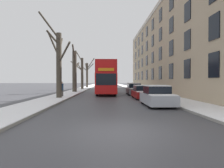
# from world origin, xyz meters

# --- Properties ---
(ground_plane) EXTENTS (320.00, 320.00, 0.00)m
(ground_plane) POSITION_xyz_m (0.00, 0.00, 0.00)
(ground_plane) COLOR #424247
(sidewalk_left) EXTENTS (2.86, 130.00, 0.16)m
(sidewalk_left) POSITION_xyz_m (-5.68, 53.00, 0.08)
(sidewalk_left) COLOR gray
(sidewalk_left) RESTS_ON ground
(sidewalk_right) EXTENTS (2.86, 130.00, 0.16)m
(sidewalk_right) POSITION_xyz_m (5.68, 53.00, 0.08)
(sidewalk_right) COLOR gray
(sidewalk_right) RESTS_ON ground
(terrace_facade_right) EXTENTS (9.10, 47.19, 13.44)m
(terrace_facade_right) POSITION_xyz_m (11.61, 25.17, 6.72)
(terrace_facade_right) COLOR tan
(terrace_facade_right) RESTS_ON ground
(bare_tree_left_0) EXTENTS (3.62, 3.91, 8.81)m
(bare_tree_left_0) POSITION_xyz_m (-5.33, 12.99, 3.83)
(bare_tree_left_0) COLOR #423A30
(bare_tree_left_0) RESTS_ON ground
(bare_tree_left_1) EXTENTS (1.16, 3.02, 7.32)m
(bare_tree_left_1) POSITION_xyz_m (-5.45, 24.13, 3.49)
(bare_tree_left_1) COLOR #423A30
(bare_tree_left_1) RESTS_ON ground
(bare_tree_left_2) EXTENTS (2.76, 1.45, 8.32)m
(bare_tree_left_2) POSITION_xyz_m (-5.59, 34.53, 3.61)
(bare_tree_left_2) COLOR #423A30
(bare_tree_left_2) RESTS_ON ground
(bare_tree_left_3) EXTENTS (3.37, 2.72, 7.94)m
(bare_tree_left_3) POSITION_xyz_m (-5.46, 45.82, 3.69)
(bare_tree_left_3) COLOR #423A30
(bare_tree_left_3) RESTS_ON ground
(double_decker_bus) EXTENTS (2.57, 10.70, 4.29)m
(double_decker_bus) POSITION_xyz_m (-0.53, 20.38, 2.42)
(double_decker_bus) COLOR red
(double_decker_bus) RESTS_ON ground
(parked_car_0) EXTENTS (1.86, 4.16, 1.51)m
(parked_car_0) POSITION_xyz_m (3.17, 7.23, 0.70)
(parked_car_0) COLOR #9EA3AD
(parked_car_0) RESTS_ON ground
(parked_car_1) EXTENTS (1.75, 4.37, 1.41)m
(parked_car_1) POSITION_xyz_m (3.17, 13.18, 0.65)
(parked_car_1) COLOR maroon
(parked_car_1) RESTS_ON ground
(parked_car_2) EXTENTS (1.76, 4.60, 1.55)m
(parked_car_2) POSITION_xyz_m (3.17, 19.16, 0.71)
(parked_car_2) COLOR slate
(parked_car_2) RESTS_ON ground
(pedestrian_left_sidewalk) EXTENTS (0.38, 0.38, 1.76)m
(pedestrian_left_sidewalk) POSITION_xyz_m (-5.36, 14.57, 0.97)
(pedestrian_left_sidewalk) COLOR #4C4742
(pedestrian_left_sidewalk) RESTS_ON ground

